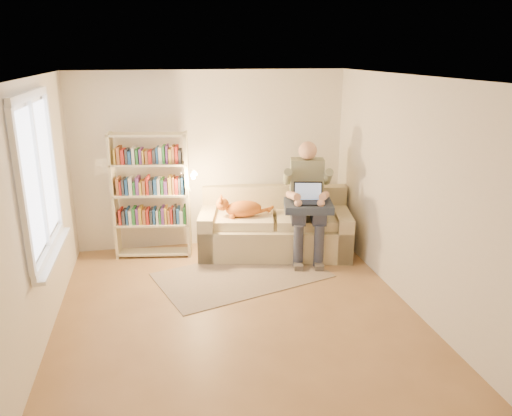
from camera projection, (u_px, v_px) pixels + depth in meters
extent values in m
plane|color=olive|center=(237.00, 312.00, 5.68)|extent=(4.50, 4.50, 0.00)
cube|color=white|center=(234.00, 77.00, 4.90)|extent=(4.00, 4.50, 0.02)
cube|color=silver|center=(35.00, 215.00, 4.91)|extent=(0.02, 4.50, 2.60)
cube|color=silver|center=(409.00, 193.00, 5.67)|extent=(0.02, 4.50, 2.60)
cube|color=silver|center=(211.00, 160.00, 7.39)|extent=(4.00, 0.02, 2.60)
cube|color=silver|center=(292.00, 304.00, 3.19)|extent=(4.00, 0.02, 2.60)
plane|color=white|center=(38.00, 176.00, 5.00)|extent=(0.00, 1.50, 1.50)
cube|color=white|center=(29.00, 95.00, 4.76)|extent=(0.05, 1.50, 0.08)
cube|color=white|center=(49.00, 249.00, 5.24)|extent=(0.05, 1.50, 0.08)
cube|color=white|center=(39.00, 176.00, 5.00)|extent=(0.04, 0.05, 1.50)
cube|color=white|center=(54.00, 253.00, 5.26)|extent=(0.12, 1.52, 0.04)
cube|color=tan|center=(275.00, 238.00, 7.33)|extent=(2.31, 1.40, 0.45)
cube|color=tan|center=(274.00, 200.00, 7.55)|extent=(2.15, 0.66, 0.46)
cube|color=tan|center=(209.00, 231.00, 7.31)|extent=(0.41, 0.99, 0.65)
cube|color=tan|center=(341.00, 232.00, 7.29)|extent=(0.41, 0.99, 0.65)
cube|color=beige|center=(241.00, 220.00, 7.20)|extent=(1.03, 0.82, 0.13)
cube|color=beige|center=(308.00, 220.00, 7.19)|extent=(1.03, 0.82, 0.13)
cube|color=gray|center=(307.00, 181.00, 7.11)|extent=(0.51, 0.35, 0.64)
sphere|color=tan|center=(308.00, 151.00, 6.96)|extent=(0.26, 0.26, 0.26)
cube|color=#303444|center=(298.00, 213.00, 6.94)|extent=(0.29, 0.55, 0.20)
cube|color=#303444|center=(318.00, 213.00, 6.94)|extent=(0.29, 0.55, 0.20)
cylinder|color=#303444|center=(298.00, 246.00, 6.81)|extent=(0.14, 0.14, 0.61)
cylinder|color=#303444|center=(319.00, 246.00, 6.81)|extent=(0.14, 0.14, 0.61)
ellipsoid|color=orange|center=(241.00, 209.00, 7.11)|extent=(0.56, 0.38, 0.23)
sphere|color=orange|center=(220.00, 204.00, 7.05)|extent=(0.18, 0.18, 0.18)
cylinder|color=orange|center=(260.00, 211.00, 7.18)|extent=(0.26, 0.10, 0.07)
cube|color=#273144|center=(314.00, 206.00, 6.87)|extent=(0.75, 0.66, 0.11)
cube|color=black|center=(314.00, 203.00, 6.81)|extent=(0.45, 0.35, 0.02)
cube|color=black|center=(314.00, 191.00, 6.90)|extent=(0.40, 0.15, 0.26)
plane|color=#8CA5CC|center=(314.00, 191.00, 6.90)|extent=(0.37, 0.15, 0.35)
cube|color=beige|center=(114.00, 196.00, 6.99)|extent=(0.08, 0.27, 1.80)
cube|color=beige|center=(188.00, 196.00, 7.04)|extent=(0.08, 0.27, 1.80)
cube|color=beige|center=(155.00, 252.00, 7.27)|extent=(1.10, 0.43, 0.03)
cube|color=beige|center=(153.00, 224.00, 7.14)|extent=(1.10, 0.43, 0.03)
cube|color=beige|center=(151.00, 194.00, 7.01)|extent=(1.10, 0.43, 0.03)
cube|color=beige|center=(149.00, 164.00, 6.88)|extent=(1.10, 0.43, 0.03)
cube|color=beige|center=(147.00, 134.00, 6.75)|extent=(1.10, 0.43, 0.03)
cube|color=#1E4C8C|center=(152.00, 216.00, 7.10)|extent=(0.93, 0.35, 0.21)
cube|color=silver|center=(150.00, 186.00, 6.97)|extent=(0.93, 0.35, 0.21)
cube|color=#267233|center=(148.00, 155.00, 6.84)|extent=(0.93, 0.35, 0.21)
cylinder|color=silver|center=(182.00, 192.00, 7.02)|extent=(0.10, 0.10, 0.04)
cone|color=silver|center=(192.00, 175.00, 6.83)|extent=(0.14, 0.16, 0.15)
cube|color=gray|center=(242.00, 275.00, 6.62)|extent=(2.43, 1.86, 0.01)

